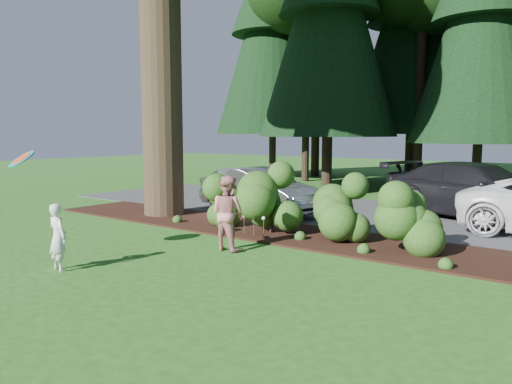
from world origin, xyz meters
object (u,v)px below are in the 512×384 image
(car_dark_suv, at_px, (478,191))
(frisbee, at_px, (21,159))
(child, at_px, (58,237))
(car_silver_wagon, at_px, (259,191))
(adult, at_px, (228,213))

(car_dark_suv, xyz_separation_m, frisbee, (-6.00, -10.65, 1.20))
(child, bearing_deg, car_dark_suv, -109.50)
(car_silver_wagon, relative_size, child, 3.44)
(car_silver_wagon, height_order, car_dark_suv, car_dark_suv)
(car_silver_wagon, xyz_separation_m, child, (0.95, -7.53, -0.11))
(car_silver_wagon, bearing_deg, adult, -140.44)
(car_dark_suv, bearing_deg, child, 168.45)
(car_silver_wagon, bearing_deg, car_dark_suv, -51.25)
(car_silver_wagon, relative_size, adult, 2.65)
(car_silver_wagon, relative_size, car_dark_suv, 0.76)
(car_silver_wagon, xyz_separation_m, car_dark_suv, (5.82, 3.10, 0.11))
(car_dark_suv, bearing_deg, frisbee, 163.67)
(car_dark_suv, height_order, frisbee, frisbee)
(car_dark_suv, xyz_separation_m, child, (-4.87, -10.63, -0.23))
(car_silver_wagon, distance_m, adult, 4.97)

